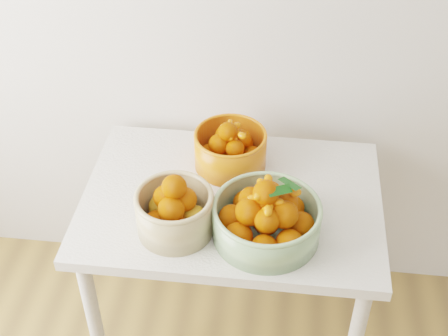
{
  "coord_description": "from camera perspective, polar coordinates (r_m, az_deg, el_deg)",
  "views": [
    {
      "loc": [
        -0.13,
        0.07,
        2.17
      ],
      "look_at": [
        -0.3,
        1.54,
        0.92
      ],
      "focal_mm": 50.0,
      "sensor_mm": 36.0,
      "label": 1
    }
  ],
  "objects": [
    {
      "name": "bowl_green",
      "position": [
        1.92,
        3.88,
        -4.57
      ],
      "size": [
        0.37,
        0.37,
        0.22
      ],
      "rotation": [
        0.0,
        0.0,
        0.1
      ],
      "color": "#85A979",
      "rests_on": "table"
    },
    {
      "name": "bowl_cream",
      "position": [
        1.93,
        -4.54,
        -3.94
      ],
      "size": [
        0.26,
        0.26,
        0.21
      ],
      "rotation": [
        0.0,
        0.0,
        -0.05
      ],
      "color": "tan",
      "rests_on": "table"
    },
    {
      "name": "table",
      "position": [
        2.16,
        0.68,
        -4.52
      ],
      "size": [
        1.0,
        0.7,
        0.75
      ],
      "color": "silver",
      "rests_on": "ground"
    },
    {
      "name": "bowl_orange",
      "position": [
        2.17,
        0.57,
        1.79
      ],
      "size": [
        0.33,
        0.33,
        0.18
      ],
      "rotation": [
        0.0,
        0.0,
        0.35
      ],
      "color": "#DD5D14",
      "rests_on": "table"
    }
  ]
}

